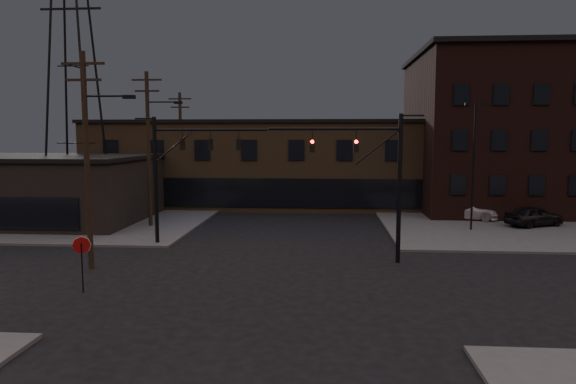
# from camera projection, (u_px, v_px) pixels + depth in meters

# --- Properties ---
(ground) EXTENTS (140.00, 140.00, 0.00)m
(ground) POSITION_uv_depth(u_px,v_px,m) (270.00, 283.00, 23.85)
(ground) COLOR black
(ground) RESTS_ON ground
(sidewalk_ne) EXTENTS (30.00, 30.00, 0.15)m
(sidewalk_ne) POSITION_uv_depth(u_px,v_px,m) (552.00, 215.00, 44.06)
(sidewalk_ne) COLOR #474744
(sidewalk_ne) RESTS_ON ground
(sidewalk_nw) EXTENTS (30.00, 30.00, 0.15)m
(sidewalk_nw) POSITION_uv_depth(u_px,v_px,m) (58.00, 210.00, 47.25)
(sidewalk_nw) COLOR #474744
(sidewalk_nw) RESTS_ON ground
(building_row) EXTENTS (40.00, 12.00, 8.00)m
(building_row) POSITION_uv_depth(u_px,v_px,m) (300.00, 165.00, 51.18)
(building_row) COLOR brown
(building_row) RESTS_ON ground
(building_right) EXTENTS (22.00, 16.00, 14.00)m
(building_right) POSITION_uv_depth(u_px,v_px,m) (537.00, 134.00, 47.28)
(building_right) COLOR black
(building_right) RESTS_ON ground
(building_left) EXTENTS (16.00, 12.00, 5.00)m
(building_left) POSITION_uv_depth(u_px,v_px,m) (42.00, 191.00, 40.89)
(building_left) COLOR black
(building_left) RESTS_ON ground
(traffic_signal_near) EXTENTS (7.12, 0.24, 8.00)m
(traffic_signal_near) POSITION_uv_depth(u_px,v_px,m) (378.00, 172.00, 27.39)
(traffic_signal_near) COLOR black
(traffic_signal_near) RESTS_ON ground
(traffic_signal_far) EXTENTS (7.12, 0.24, 8.00)m
(traffic_signal_far) POSITION_uv_depth(u_px,v_px,m) (176.00, 165.00, 31.73)
(traffic_signal_far) COLOR black
(traffic_signal_far) RESTS_ON ground
(stop_sign) EXTENTS (0.72, 0.33, 2.48)m
(stop_sign) POSITION_uv_depth(u_px,v_px,m) (82.00, 251.00, 22.26)
(stop_sign) COLOR black
(stop_sign) RESTS_ON ground
(utility_pole_near) EXTENTS (3.70, 0.28, 11.00)m
(utility_pole_near) POSITION_uv_depth(u_px,v_px,m) (88.00, 155.00, 25.88)
(utility_pole_near) COLOR black
(utility_pole_near) RESTS_ON ground
(utility_pole_mid) EXTENTS (3.70, 0.28, 11.50)m
(utility_pole_mid) POSITION_uv_depth(u_px,v_px,m) (149.00, 146.00, 37.82)
(utility_pole_mid) COLOR black
(utility_pole_mid) RESTS_ON ground
(utility_pole_far) EXTENTS (2.20, 0.28, 11.00)m
(utility_pole_far) POSITION_uv_depth(u_px,v_px,m) (181.00, 147.00, 49.84)
(utility_pole_far) COLOR black
(utility_pole_far) RESTS_ON ground
(transmission_tower) EXTENTS (7.00, 7.00, 25.00)m
(transmission_tower) POSITION_uv_depth(u_px,v_px,m) (73.00, 66.00, 41.65)
(transmission_tower) COLOR black
(transmission_tower) RESTS_ON ground
(lot_light_a) EXTENTS (1.50, 0.28, 9.14)m
(lot_light_a) POSITION_uv_depth(u_px,v_px,m) (474.00, 155.00, 36.20)
(lot_light_a) COLOR black
(lot_light_a) RESTS_ON ground
(lot_light_b) EXTENTS (1.50, 0.28, 9.14)m
(lot_light_b) POSITION_uv_depth(u_px,v_px,m) (533.00, 153.00, 40.72)
(lot_light_b) COLOR black
(lot_light_b) RESTS_ON ground
(parked_car_lot_a) EXTENTS (4.85, 3.54, 1.54)m
(parked_car_lot_a) POSITION_uv_depth(u_px,v_px,m) (534.00, 216.00, 38.15)
(parked_car_lot_a) COLOR black
(parked_car_lot_a) RESTS_ON sidewalk_ne
(parked_car_lot_b) EXTENTS (5.47, 3.52, 1.47)m
(parked_car_lot_b) POSITION_uv_depth(u_px,v_px,m) (465.00, 210.00, 41.50)
(parked_car_lot_b) COLOR silver
(parked_car_lot_b) RESTS_ON sidewalk_ne
(car_crossing) EXTENTS (3.06, 4.74, 1.48)m
(car_crossing) POSITION_uv_depth(u_px,v_px,m) (311.00, 200.00, 49.24)
(car_crossing) COLOR black
(car_crossing) RESTS_ON ground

